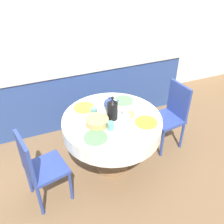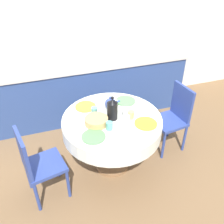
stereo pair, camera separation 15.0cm
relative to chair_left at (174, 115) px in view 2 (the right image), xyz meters
name	(u,v)px [view 2 (the right image)]	position (x,y,z in m)	size (l,w,h in m)	color
ground_plane	(112,165)	(-0.92, -0.12, -0.52)	(12.00, 12.00, 0.00)	brown
wall_back	(79,32)	(-0.92, 1.51, 0.78)	(7.00, 0.05, 2.60)	silver
kitchen_counter	(87,89)	(-0.92, 1.18, -0.05)	(3.24, 0.64, 0.94)	#2D4784
dining_table	(112,127)	(-0.92, -0.12, 0.12)	(1.17, 1.17, 0.77)	olive
chair_left	(174,115)	(0.00, 0.00, 0.00)	(0.45, 0.45, 0.94)	#2D428E
chair_right	(37,163)	(-1.83, -0.31, 0.00)	(0.47, 0.47, 0.94)	#2D428E
plate_near_left	(94,137)	(-1.21, -0.39, 0.26)	(0.25, 0.25, 0.01)	#5BA85B
cup_near_left	(109,126)	(-1.02, -0.31, 0.30)	(0.08, 0.08, 0.09)	#5BA39E
plate_near_right	(146,124)	(-0.60, -0.35, 0.26)	(0.25, 0.25, 0.01)	yellow
cup_near_right	(131,115)	(-0.72, -0.20, 0.30)	(0.08, 0.08, 0.09)	#DBB766
plate_far_left	(86,107)	(-1.16, 0.20, 0.26)	(0.25, 0.25, 0.01)	orange
cup_far_left	(94,111)	(-1.09, 0.01, 0.30)	(0.08, 0.08, 0.09)	#5BA39E
plate_far_right	(126,101)	(-0.64, 0.17, 0.26)	(0.25, 0.25, 0.01)	#5BA85B
cup_far_right	(115,104)	(-0.82, 0.07, 0.30)	(0.08, 0.08, 0.09)	white
coffee_carafe	(113,109)	(-0.92, -0.13, 0.38)	(0.12, 0.12, 0.29)	black
teapot	(111,104)	(-0.88, 0.06, 0.33)	(0.19, 0.14, 0.18)	#33478E
bread_basket	(96,121)	(-1.12, -0.17, 0.29)	(0.26, 0.26, 0.08)	tan
fruit_bowl	(129,113)	(-0.71, -0.14, 0.29)	(0.18, 0.18, 0.07)	silver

